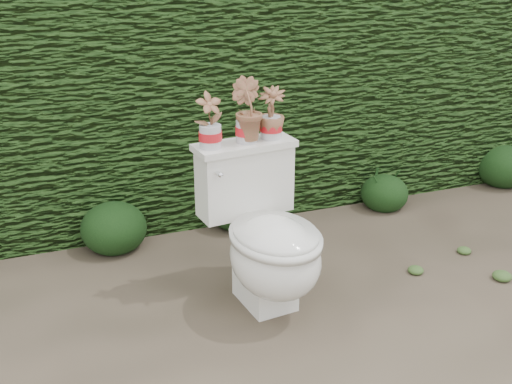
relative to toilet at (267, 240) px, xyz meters
name	(u,v)px	position (x,y,z in m)	size (l,w,h in m)	color
ground	(236,328)	(-0.21, -0.15, -0.36)	(60.00, 60.00, 0.00)	brown
hedge	(153,87)	(-0.21, 1.45, 0.44)	(8.00, 1.00, 1.60)	#2D531B
toilet	(267,240)	(0.00, 0.00, 0.00)	(0.53, 0.72, 0.78)	silver
potted_plant_left	(210,122)	(-0.20, 0.22, 0.55)	(0.13, 0.09, 0.25)	#286720
potted_plant_center	(247,112)	(-0.01, 0.24, 0.57)	(0.16, 0.13, 0.30)	#286720
potted_plant_right	(271,115)	(0.12, 0.25, 0.54)	(0.13, 0.13, 0.24)	#286720
liriope_clump_2	(113,224)	(-0.61, 0.88, -0.20)	(0.38, 0.38, 0.31)	#193713
liriope_clump_3	(238,201)	(0.17, 0.93, -0.20)	(0.39, 0.39, 0.31)	#193713
liriope_clump_4	(385,189)	(1.18, 0.84, -0.23)	(0.32, 0.32, 0.25)	#193713
liriope_clump_5	(504,163)	(2.22, 0.92, -0.20)	(0.39, 0.39, 0.31)	#193713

